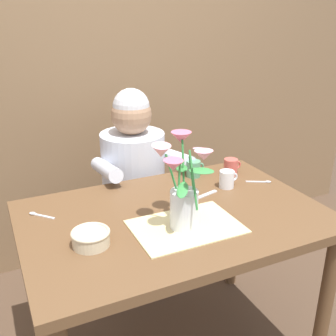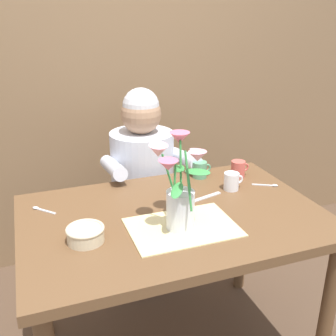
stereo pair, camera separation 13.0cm
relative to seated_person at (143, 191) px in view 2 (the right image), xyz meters
The scene contains 12 objects.
wood_panel_backdrop 0.81m from the seated_person, 97.27° to the left, with size 4.00×0.10×2.50m, color brown.
dining_table 0.62m from the seated_person, 95.13° to the right, with size 1.20×0.80×0.74m.
seated_person is the anchor object (origin of this frame).
striped_placemat 0.76m from the seated_person, 94.94° to the right, with size 0.40×0.28×0.01m, color beige.
flower_vase 0.80m from the seated_person, 95.95° to the right, with size 0.20×0.28×0.35m.
ceramic_bowl 0.84m from the seated_person, 120.87° to the right, with size 0.14×0.14×0.06m.
dinner_knife 0.57m from the seated_person, 77.72° to the right, with size 0.19×0.02×0.01m, color silver.
tea_cup 0.60m from the seated_person, 60.50° to the right, with size 0.09×0.07×0.08m.
coffee_cup 0.43m from the seated_person, 57.06° to the right, with size 0.09×0.07×0.08m.
ceramic_mug 0.57m from the seated_person, 43.92° to the right, with size 0.09×0.07×0.08m.
spoon_0 0.71m from the seated_person, 48.05° to the right, with size 0.11×0.07×0.01m.
spoon_1 0.71m from the seated_person, 144.33° to the right, with size 0.09×0.10×0.01m.
Camera 2 is at (-0.51, -1.33, 1.50)m, focal length 42.98 mm.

